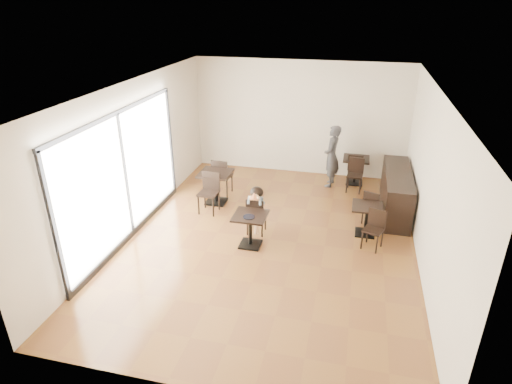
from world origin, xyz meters
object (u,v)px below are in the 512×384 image
(cafe_table_back, at_px, (355,171))
(child_chair, at_px, (257,215))
(child, at_px, (257,210))
(chair_left_b, at_px, (208,194))
(chair_mid_a, at_px, (373,207))
(chair_mid_b, at_px, (373,230))
(cafe_table_mid, at_px, (366,220))
(chair_back_b, at_px, (355,176))
(adult_patron, at_px, (332,156))
(chair_back_a, at_px, (355,168))
(chair_left_a, at_px, (222,176))
(child_table, at_px, (250,230))
(cafe_table_left, at_px, (216,187))

(cafe_table_back, bearing_deg, child_chair, -121.51)
(child, distance_m, chair_left_b, 1.50)
(chair_mid_a, distance_m, chair_mid_b, 1.10)
(chair_left_b, bearing_deg, cafe_table_mid, 0.67)
(chair_mid_a, height_order, chair_back_b, chair_back_b)
(adult_patron, relative_size, chair_back_a, 1.90)
(cafe_table_mid, height_order, chair_mid_a, chair_mid_a)
(child, xyz_separation_m, cafe_table_mid, (2.32, 0.49, -0.20))
(cafe_table_mid, xyz_separation_m, chair_left_a, (-3.66, 1.29, 0.15))
(child_table, height_order, chair_mid_b, chair_mid_b)
(chair_left_b, bearing_deg, chair_back_b, 35.18)
(chair_left_a, bearing_deg, chair_back_b, -160.48)
(child, height_order, chair_left_a, child)
(adult_patron, bearing_deg, cafe_table_mid, 25.99)
(chair_mid_a, bearing_deg, chair_left_b, 25.74)
(child_chair, xyz_separation_m, cafe_table_left, (-1.33, 1.23, -0.02))
(chair_left_a, distance_m, chair_left_b, 1.10)
(child_table, distance_m, chair_left_a, 2.69)
(chair_mid_b, xyz_separation_m, chair_back_a, (-0.45, 3.34, 0.03))
(child, relative_size, chair_left_b, 1.11)
(cafe_table_mid, xyz_separation_m, chair_mid_b, (0.13, -0.55, 0.07))
(child_table, xyz_separation_m, chair_left_b, (-1.33, 1.23, 0.13))
(child_chair, relative_size, chair_back_b, 0.97)
(cafe_table_left, bearing_deg, chair_mid_a, -2.93)
(cafe_table_left, relative_size, chair_back_b, 0.92)
(child_table, distance_m, chair_mid_b, 2.50)
(chair_back_a, distance_m, chair_back_b, 0.55)
(adult_patron, xyz_separation_m, chair_back_a, (0.65, 0.30, -0.40))
(chair_left_a, relative_size, chair_back_b, 1.10)
(chair_mid_a, bearing_deg, child_chair, 43.27)
(chair_mid_a, xyz_separation_m, chair_mid_b, (0.00, -1.10, 0.00))
(child_chair, relative_size, adult_patron, 0.51)
(adult_patron, relative_size, cafe_table_back, 2.29)
(cafe_table_mid, relative_size, chair_left_b, 0.70)
(chair_mid_b, height_order, chair_back_a, chair_back_a)
(child_table, height_order, chair_back_b, chair_back_b)
(child_chair, relative_size, chair_left_b, 0.88)
(child_table, relative_size, cafe_table_mid, 1.04)
(adult_patron, distance_m, chair_mid_a, 2.27)
(chair_mid_b, height_order, chair_back_b, chair_back_b)
(child_table, xyz_separation_m, chair_mid_a, (2.45, 1.59, 0.05))
(child_chair, height_order, cafe_table_back, child_chair)
(child_table, relative_size, child, 0.66)
(child_chair, relative_size, cafe_table_back, 1.17)
(cafe_table_mid, relative_size, chair_left_a, 0.70)
(chair_left_a, height_order, chair_back_b, chair_left_a)
(cafe_table_left, distance_m, cafe_table_back, 3.92)
(child_table, height_order, adult_patron, adult_patron)
(chair_left_b, bearing_deg, cafe_table_back, 41.54)
(child_chair, xyz_separation_m, chair_mid_b, (2.45, -0.06, -0.02))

